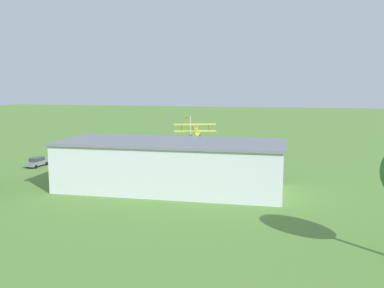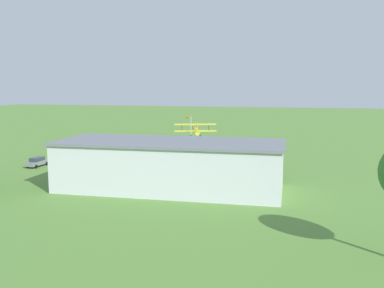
# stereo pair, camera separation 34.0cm
# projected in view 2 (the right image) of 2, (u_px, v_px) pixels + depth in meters

# --- Properties ---
(ground_plane) EXTENTS (400.00, 400.00, 0.00)m
(ground_plane) POSITION_uv_depth(u_px,v_px,m) (240.00, 153.00, 91.69)
(ground_plane) COLOR #568438
(hangar) EXTENTS (30.98, 13.22, 6.70)m
(hangar) POSITION_uv_depth(u_px,v_px,m) (170.00, 165.00, 58.88)
(hangar) COLOR silver
(hangar) RESTS_ON ground_plane
(biplane) EXTENTS (8.59, 7.33, 3.41)m
(biplane) POSITION_uv_depth(u_px,v_px,m) (196.00, 130.00, 86.30)
(biplane) COLOR yellow
(car_orange) EXTENTS (2.53, 4.60, 1.62)m
(car_orange) POSITION_uv_depth(u_px,v_px,m) (109.00, 163.00, 74.16)
(car_orange) COLOR orange
(car_orange) RESTS_ON ground_plane
(car_silver) EXTENTS (2.66, 4.77, 1.60)m
(car_silver) POSITION_uv_depth(u_px,v_px,m) (74.00, 161.00, 76.21)
(car_silver) COLOR #B7B7BC
(car_silver) RESTS_ON ground_plane
(car_grey) EXTENTS (2.03, 4.65, 1.65)m
(car_grey) POSITION_uv_depth(u_px,v_px,m) (37.00, 162.00, 75.80)
(car_grey) COLOR slate
(car_grey) RESTS_ON ground_plane
(person_crossing_taxiway) EXTENTS (0.54, 0.54, 1.57)m
(person_crossing_taxiway) POSITION_uv_depth(u_px,v_px,m) (109.00, 160.00, 78.20)
(person_crossing_taxiway) COLOR #3F3F47
(person_crossing_taxiway) RESTS_ON ground_plane
(person_at_fence_line) EXTENTS (0.50, 0.50, 1.73)m
(person_at_fence_line) POSITION_uv_depth(u_px,v_px,m) (132.00, 159.00, 78.74)
(person_at_fence_line) COLOR beige
(person_at_fence_line) RESTS_ON ground_plane
(person_walking_on_apron) EXTENTS (0.53, 0.53, 1.76)m
(person_walking_on_apron) POSITION_uv_depth(u_px,v_px,m) (121.00, 160.00, 76.97)
(person_walking_on_apron) COLOR #B23333
(person_walking_on_apron) RESTS_ON ground_plane
(person_watching_takeoff) EXTENTS (0.47, 0.47, 1.77)m
(person_watching_takeoff) POSITION_uv_depth(u_px,v_px,m) (201.00, 162.00, 75.31)
(person_watching_takeoff) COLOR orange
(person_watching_takeoff) RESTS_ON ground_plane
(windsock) EXTENTS (1.47, 1.20, 6.68)m
(windsock) POSITION_uv_depth(u_px,v_px,m) (189.00, 119.00, 108.64)
(windsock) COLOR silver
(windsock) RESTS_ON ground_plane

